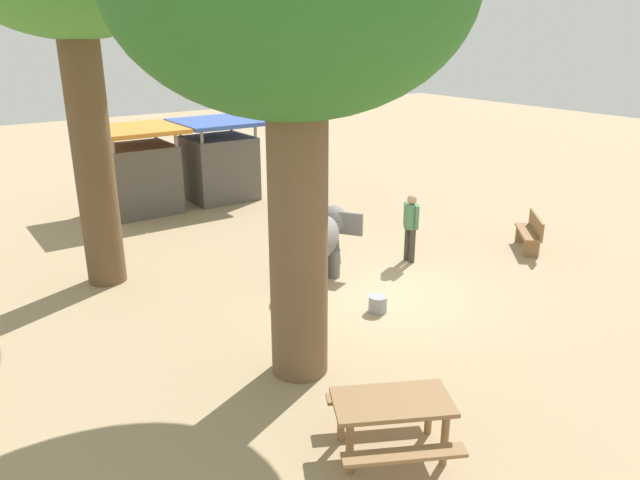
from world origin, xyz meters
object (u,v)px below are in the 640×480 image
(market_stall_blue, at_px, (219,164))
(market_stall_orange, at_px, (139,175))
(feed_bucket, at_px, (378,304))
(wooden_bench, at_px, (531,232))
(elephant, at_px, (321,238))
(person_handler, at_px, (411,223))
(picnic_table_near, at_px, (392,413))

(market_stall_blue, bearing_deg, market_stall_orange, 180.00)
(market_stall_blue, distance_m, feed_bucket, 9.40)
(market_stall_blue, bearing_deg, feed_bucket, -97.38)
(wooden_bench, xyz_separation_m, market_stall_blue, (-4.14, 8.75, 0.67))
(market_stall_orange, distance_m, market_stall_blue, 2.60)
(elephant, bearing_deg, feed_bucket, -124.70)
(person_handler, relative_size, market_stall_orange, 0.64)
(wooden_bench, bearing_deg, market_stall_orange, 79.65)
(elephant, xyz_separation_m, wooden_bench, (5.31, -1.44, -0.48))
(wooden_bench, bearing_deg, feed_bucket, 137.64)
(elephant, relative_size, wooden_bench, 1.56)
(picnic_table_near, relative_size, market_stall_orange, 0.80)
(person_handler, height_order, market_stall_blue, market_stall_blue)
(elephant, relative_size, market_stall_orange, 0.81)
(elephant, distance_m, picnic_table_near, 5.83)
(market_stall_orange, bearing_deg, picnic_table_near, -95.17)
(person_handler, xyz_separation_m, wooden_bench, (2.99, -1.13, -0.48))
(market_stall_orange, bearing_deg, wooden_bench, -52.38)
(person_handler, height_order, feed_bucket, person_handler)
(market_stall_orange, relative_size, feed_bucket, 7.00)
(elephant, relative_size, picnic_table_near, 1.02)
(wooden_bench, bearing_deg, elephant, 116.90)
(feed_bucket, bearing_deg, picnic_table_near, -127.79)
(wooden_bench, xyz_separation_m, picnic_table_near, (-7.88, -3.79, 0.12))
(picnic_table_near, bearing_deg, feed_bucket, -100.49)
(elephant, relative_size, market_stall_blue, 0.81)
(market_stall_blue, xyz_separation_m, feed_bucket, (-1.20, -9.27, -0.98))
(person_handler, bearing_deg, picnic_table_near, 49.39)
(picnic_table_near, bearing_deg, market_stall_blue, -79.28)
(picnic_table_near, xyz_separation_m, market_stall_orange, (1.13, 12.54, 0.55))
(picnic_table_near, distance_m, feed_bucket, 4.16)
(elephant, height_order, person_handler, person_handler)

